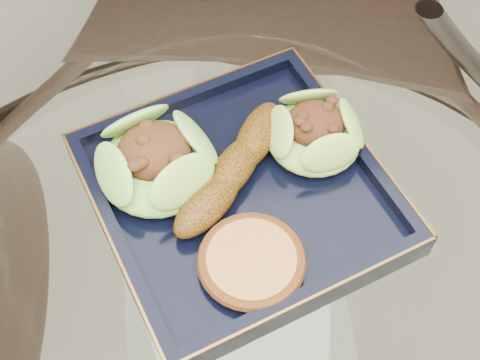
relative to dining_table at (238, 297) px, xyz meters
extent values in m
cylinder|color=white|center=(0.00, 0.00, 0.16)|extent=(1.10, 1.10, 0.01)
torus|color=black|center=(0.00, 0.00, 0.16)|extent=(1.13, 1.13, 0.02)
cylinder|color=black|center=(0.28, 0.28, -0.22)|extent=(0.04, 0.04, 0.75)
cylinder|color=black|center=(-0.28, 0.28, -0.22)|extent=(0.04, 0.04, 0.75)
cube|color=black|center=(0.11, 0.48, -0.17)|extent=(0.47, 0.47, 0.04)
cylinder|color=black|center=(-0.09, 0.36, -0.39)|extent=(0.03, 0.03, 0.41)
cylinder|color=black|center=(0.23, 0.28, -0.39)|extent=(0.03, 0.03, 0.41)
cylinder|color=black|center=(0.00, 0.68, -0.39)|extent=(0.03, 0.03, 0.41)
cylinder|color=black|center=(0.31, 0.60, -0.39)|extent=(0.03, 0.03, 0.41)
cube|color=black|center=(0.01, 0.03, 0.17)|extent=(0.34, 0.34, 0.02)
ellipsoid|color=#5BAC31|center=(-0.07, 0.06, 0.20)|extent=(0.12, 0.12, 0.04)
ellipsoid|color=#62952B|center=(0.09, 0.08, 0.20)|extent=(0.12, 0.12, 0.03)
ellipsoid|color=#69400B|center=(0.00, 0.05, 0.20)|extent=(0.14, 0.16, 0.03)
cylinder|color=#B56F3C|center=(0.01, -0.05, 0.19)|extent=(0.11, 0.11, 0.02)
camera|label=1|loc=(-0.04, -0.32, 0.74)|focal=50.00mm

